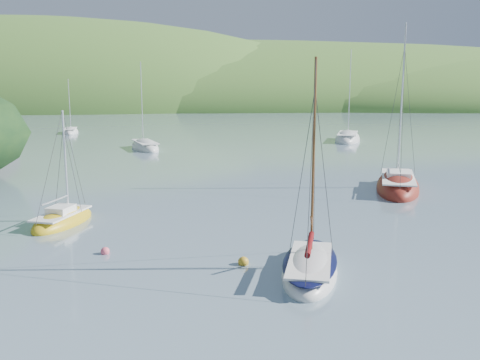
{
  "coord_description": "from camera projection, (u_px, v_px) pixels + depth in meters",
  "views": [
    {
      "loc": [
        -1.14,
        -21.85,
        8.28
      ],
      "look_at": [
        0.64,
        8.0,
        2.7
      ],
      "focal_mm": 40.0,
      "sensor_mm": 36.0,
      "label": 1
    }
  ],
  "objects": [
    {
      "name": "mooring_buoys",
      "position": [
        153.0,
        245.0,
        26.93
      ],
      "size": [
        11.05,
        10.54,
        0.5
      ],
      "color": "gold",
      "rests_on": "ground"
    },
    {
      "name": "sailboat_yellow",
      "position": [
        63.0,
        221.0,
        31.34
      ],
      "size": [
        3.64,
        5.83,
        7.22
      ],
      "rotation": [
        0.0,
        0.0,
        -0.3
      ],
      "color": "gold",
      "rests_on": "ground"
    },
    {
      "name": "daysailer_white",
      "position": [
        310.0,
        269.0,
        23.19
      ],
      "size": [
        3.86,
        6.85,
        9.94
      ],
      "rotation": [
        0.0,
        0.0,
        -0.24
      ],
      "color": "white",
      "rests_on": "ground"
    },
    {
      "name": "shoreline_hills",
      "position": [
        184.0,
        104.0,
        191.66
      ],
      "size": [
        690.0,
        135.0,
        56.0
      ],
      "color": "#42712B",
      "rests_on": "ground"
    },
    {
      "name": "sloop_red",
      "position": [
        398.0,
        187.0,
        40.9
      ],
      "size": [
        5.84,
        9.72,
        13.61
      ],
      "rotation": [
        0.0,
        0.0,
        -0.31
      ],
      "color": "maroon",
      "rests_on": "ground"
    },
    {
      "name": "distant_sloop_b",
      "position": [
        347.0,
        139.0,
        74.3
      ],
      "size": [
        6.07,
        10.1,
        13.6
      ],
      "rotation": [
        0.0,
        0.0,
        -0.31
      ],
      "color": "white",
      "rests_on": "ground"
    },
    {
      "name": "ground",
      "position": [
        236.0,
        276.0,
        23.02
      ],
      "size": [
        700.0,
        700.0,
        0.0
      ],
      "primitive_type": "plane",
      "color": "slate",
      "rests_on": "ground"
    },
    {
      "name": "distant_sloop_c",
      "position": [
        71.0,
        132.0,
        85.27
      ],
      "size": [
        3.32,
        6.78,
        9.27
      ],
      "rotation": [
        0.0,
        0.0,
        0.16
      ],
      "color": "white",
      "rests_on": "ground"
    },
    {
      "name": "distant_sloop_a",
      "position": [
        145.0,
        148.0,
        65.43
      ],
      "size": [
        5.31,
        8.51,
        11.45
      ],
      "rotation": [
        0.0,
        0.0,
        0.34
      ],
      "color": "white",
      "rests_on": "ground"
    }
  ]
}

